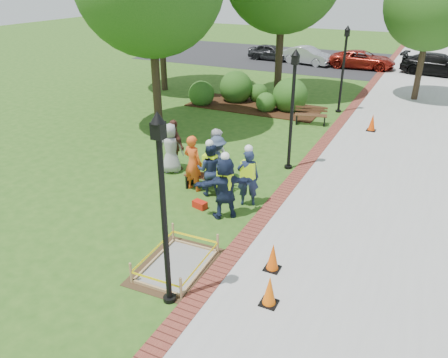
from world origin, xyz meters
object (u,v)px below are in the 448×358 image
at_px(cone_front, 269,291).
at_px(hivis_worker_b, 248,176).
at_px(hivis_worker_a, 225,186).
at_px(bench_near, 208,182).
at_px(wet_concrete_pad, 177,259).
at_px(hivis_worker_c, 210,168).
at_px(lamp_near, 163,200).

bearing_deg(cone_front, hivis_worker_b, 119.39).
bearing_deg(cone_front, hivis_worker_a, 130.17).
relative_size(bench_near, hivis_worker_a, 0.76).
bearing_deg(cone_front, bench_near, 131.46).
xyz_separation_m(wet_concrete_pad, hivis_worker_c, (-1.09, 3.78, 0.69)).
xyz_separation_m(hivis_worker_a, hivis_worker_b, (0.29, 0.96, -0.03)).
height_order(bench_near, cone_front, bench_near).
bearing_deg(hivis_worker_b, wet_concrete_pad, -93.98).
distance_m(wet_concrete_pad, hivis_worker_a, 2.83).
bearing_deg(hivis_worker_c, hivis_worker_a, -45.01).
bearing_deg(lamp_near, hivis_worker_a, 97.85).
height_order(wet_concrete_pad, cone_front, cone_front).
xyz_separation_m(bench_near, hivis_worker_c, (0.23, -0.26, 0.67)).
xyz_separation_m(lamp_near, hivis_worker_a, (-0.53, 3.82, -1.48)).
height_order(bench_near, lamp_near, lamp_near).
bearing_deg(bench_near, hivis_worker_c, -49.18).
bearing_deg(hivis_worker_a, bench_near, 134.20).
relative_size(wet_concrete_pad, hivis_worker_b, 1.20).
distance_m(wet_concrete_pad, hivis_worker_b, 3.77).
relative_size(lamp_near, hivis_worker_a, 2.10).
distance_m(lamp_near, hivis_worker_b, 5.02).
relative_size(wet_concrete_pad, bench_near, 1.54).
bearing_deg(wet_concrete_pad, hivis_worker_b, 86.02).
height_order(hivis_worker_a, hivis_worker_b, hivis_worker_a).
bearing_deg(cone_front, lamp_near, -157.12).
xyz_separation_m(hivis_worker_a, hivis_worker_c, (-1.05, 1.05, -0.07)).
bearing_deg(bench_near, hivis_worker_a, -45.80).
height_order(hivis_worker_b, hivis_worker_c, hivis_worker_b).
xyz_separation_m(wet_concrete_pad, hivis_worker_a, (-0.04, 2.72, 0.76)).
xyz_separation_m(lamp_near, hivis_worker_c, (-1.58, 4.87, -1.55)).
bearing_deg(wet_concrete_pad, bench_near, 108.04).
bearing_deg(bench_near, hivis_worker_b, -12.61).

